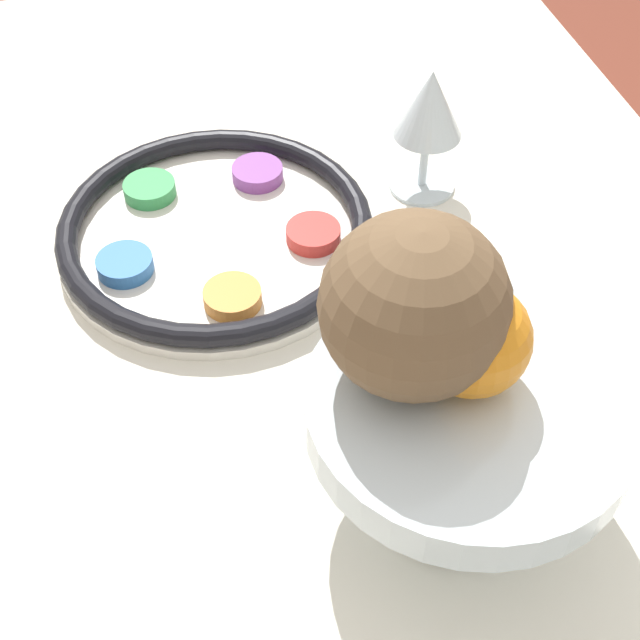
% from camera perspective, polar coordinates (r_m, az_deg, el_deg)
% --- Properties ---
extents(dining_table, '(1.35, 0.90, 0.77)m').
position_cam_1_polar(dining_table, '(1.05, -1.70, -16.18)').
color(dining_table, silver).
rests_on(dining_table, ground_plane).
extents(seder_plate, '(0.29, 0.29, 0.03)m').
position_cam_1_polar(seder_plate, '(0.83, -6.67, 5.70)').
color(seder_plate, silver).
rests_on(seder_plate, dining_table).
extents(wine_glass, '(0.06, 0.06, 0.13)m').
position_cam_1_polar(wine_glass, '(0.85, 7.02, 13.25)').
color(wine_glass, silver).
rests_on(wine_glass, dining_table).
extents(fruit_stand, '(0.21, 0.21, 0.12)m').
position_cam_1_polar(fruit_stand, '(0.59, 9.43, -6.15)').
color(fruit_stand, silver).
rests_on(fruit_stand, dining_table).
extents(orange_fruit, '(0.07, 0.07, 0.07)m').
position_cam_1_polar(orange_fruit, '(0.55, 9.73, -1.22)').
color(orange_fruit, orange).
rests_on(orange_fruit, fruit_stand).
extents(coconut, '(0.12, 0.12, 0.12)m').
position_cam_1_polar(coconut, '(0.53, 6.06, 0.90)').
color(coconut, brown).
rests_on(coconut, fruit_stand).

